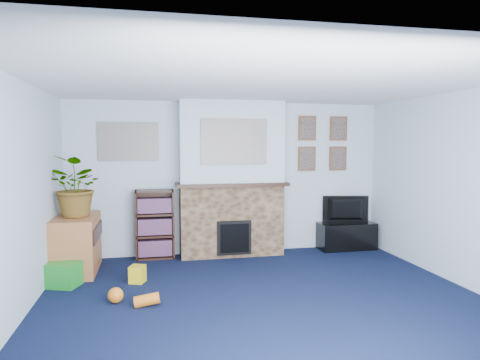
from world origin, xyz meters
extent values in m
cube|color=black|center=(0.00, 0.00, 0.00)|extent=(5.00, 4.50, 0.01)
cube|color=white|center=(0.00, 0.00, 2.40)|extent=(5.00, 4.50, 0.01)
cube|color=silver|center=(0.00, 2.25, 1.20)|extent=(5.00, 0.04, 2.40)
cube|color=silver|center=(0.00, -2.25, 1.20)|extent=(5.00, 0.04, 2.40)
cube|color=silver|center=(-2.50, 0.00, 1.20)|extent=(0.04, 4.50, 2.40)
cube|color=silver|center=(2.50, 0.00, 1.20)|extent=(0.04, 4.50, 2.40)
cube|color=brown|center=(0.00, 2.05, 0.55)|extent=(1.60, 0.40, 1.10)
cube|color=brown|center=(0.00, 2.05, 1.75)|extent=(1.60, 0.40, 1.30)
cube|color=brown|center=(0.00, 2.02, 1.12)|extent=(1.72, 0.50, 0.05)
cube|color=brown|center=(0.00, 1.84, 0.32)|extent=(0.52, 0.08, 0.52)
cube|color=brown|center=(0.00, 1.80, 0.32)|extent=(0.44, 0.02, 0.44)
cube|color=gray|center=(0.00, 1.84, 1.78)|extent=(1.00, 0.03, 0.68)
cube|color=gray|center=(-1.55, 2.23, 1.78)|extent=(0.90, 0.03, 0.58)
cube|color=brown|center=(1.30, 2.23, 2.00)|extent=(0.30, 0.03, 0.40)
cube|color=brown|center=(1.85, 2.23, 2.00)|extent=(0.30, 0.03, 0.40)
cube|color=brown|center=(1.30, 2.23, 1.50)|extent=(0.30, 0.03, 0.40)
cube|color=brown|center=(1.85, 2.23, 1.50)|extent=(0.30, 0.03, 0.40)
cube|color=black|center=(1.94, 2.03, 0.22)|extent=(0.93, 0.39, 0.44)
imported|color=black|center=(1.94, 2.05, 0.66)|extent=(0.77, 0.25, 0.44)
cube|color=black|center=(-1.18, 2.23, 0.53)|extent=(0.58, 0.02, 1.05)
cube|color=black|center=(-1.46, 2.10, 0.53)|extent=(0.03, 0.28, 1.05)
cube|color=black|center=(-0.91, 2.10, 0.53)|extent=(0.03, 0.28, 1.05)
cube|color=black|center=(-1.18, 2.10, 0.01)|extent=(0.56, 0.28, 0.03)
cube|color=black|center=(-1.18, 2.10, 0.35)|extent=(0.56, 0.28, 0.03)
cube|color=black|center=(-1.18, 2.10, 0.68)|extent=(0.56, 0.28, 0.03)
cube|color=black|center=(-1.18, 2.10, 1.04)|extent=(0.56, 0.28, 0.03)
cube|color=black|center=(-1.18, 2.09, 0.17)|extent=(0.50, 0.22, 0.24)
cube|color=black|center=(-1.18, 2.09, 0.50)|extent=(0.50, 0.22, 0.24)
cube|color=black|center=(-1.18, 2.09, 0.82)|extent=(0.50, 0.22, 0.22)
cube|color=#A66135|center=(-2.24, 1.61, 0.35)|extent=(0.55, 0.99, 0.77)
imported|color=#26661E|center=(-2.19, 1.56, 1.18)|extent=(0.98, 0.97, 0.82)
cube|color=gold|center=(-0.07, 2.00, 1.22)|extent=(0.10, 0.06, 0.14)
cylinder|color=#B2BFC6|center=(0.30, 2.00, 1.23)|extent=(0.05, 0.05, 0.16)
sphere|color=gray|center=(-0.53, 2.00, 1.22)|extent=(0.13, 0.13, 0.13)
cylinder|color=yellow|center=(0.68, 2.00, 1.21)|extent=(0.05, 0.05, 0.11)
cube|color=#198C26|center=(-2.30, 1.00, 0.14)|extent=(0.45, 0.41, 0.30)
sphere|color=orange|center=(-1.63, 0.30, 0.09)|extent=(0.17, 0.17, 0.17)
cube|color=yellow|center=(-1.41, 0.97, 0.11)|extent=(0.23, 0.23, 0.21)
cylinder|color=orange|center=(-1.29, 0.13, 0.07)|extent=(0.28, 0.12, 0.16)
camera|label=1|loc=(-1.21, -4.46, 1.75)|focal=32.00mm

